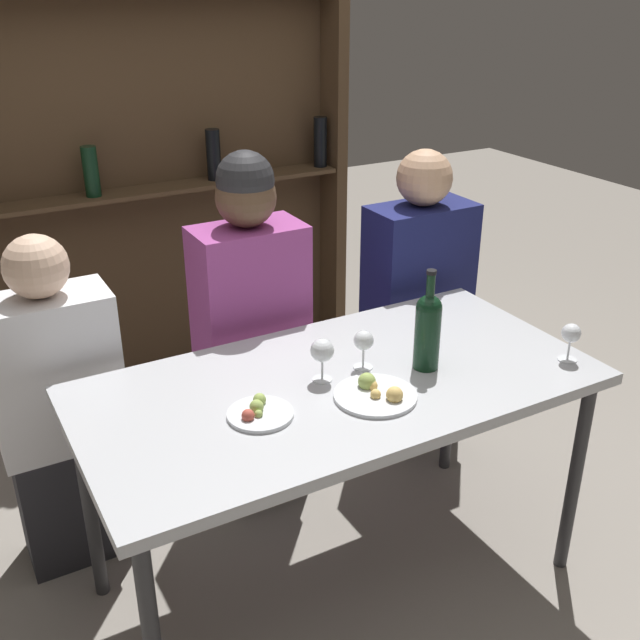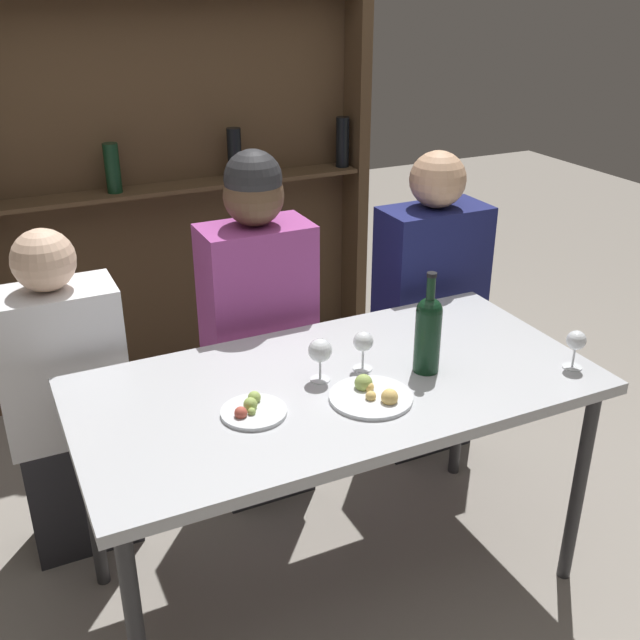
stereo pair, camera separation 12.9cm
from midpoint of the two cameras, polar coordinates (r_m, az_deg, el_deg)
ground_plane at (r=2.69m, az=2.58°, el=-19.04°), size 10.00×10.00×0.00m
dining_table at (r=2.25m, az=2.93°, el=-6.06°), size 1.54×0.77×0.77m
wine_rack_wall at (r=3.64m, az=-10.21°, el=11.46°), size 1.96×0.21×2.05m
wine_bottle at (r=2.25m, az=9.87°, el=-0.83°), size 0.08×0.08×0.32m
wine_glass_0 at (r=2.18m, az=1.71°, el=-2.45°), size 0.07×0.07×0.13m
wine_glass_1 at (r=2.25m, az=4.96°, el=-1.80°), size 0.06×0.06×0.12m
wine_glass_2 at (r=2.40m, az=20.40°, el=-1.61°), size 0.06×0.06×0.12m
food_plate_0 at (r=2.06m, az=-3.37°, el=-6.89°), size 0.18×0.18×0.04m
food_plate_1 at (r=2.14m, az=5.71°, el=-5.72°), size 0.24×0.24×0.05m
seated_person_left at (r=2.62m, az=-17.32°, el=-6.42°), size 0.40×0.22×1.17m
seated_person_center at (r=2.72m, az=-3.31°, el=-1.40°), size 0.38×0.22×1.34m
seated_person_right at (r=3.06m, az=9.47°, el=0.27°), size 0.42×0.22×1.27m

